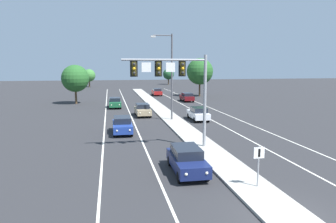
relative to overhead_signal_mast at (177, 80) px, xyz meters
name	(u,v)px	position (x,y,z in m)	size (l,w,h in m)	color
ground_plane	(285,217)	(2.31, -11.53, -5.47)	(260.00, 260.00, 0.00)	#28282B
median_island	(185,130)	(2.31, 6.47, -5.40)	(2.40, 110.00, 0.15)	#9E9B93
lane_stripe_oncoming_center	(133,120)	(-2.39, 13.47, -5.47)	(0.14, 100.00, 0.01)	silver
lane_stripe_receding_center	(208,118)	(7.01, 13.47, -5.47)	(0.14, 100.00, 0.01)	silver
edge_stripe_left	(105,121)	(-5.69, 13.47, -5.47)	(0.14, 100.00, 0.01)	silver
edge_stripe_right	(232,117)	(10.31, 13.47, -5.47)	(0.14, 100.00, 0.01)	silver
overhead_signal_mast	(177,80)	(0.00, 0.00, 0.00)	(6.54, 0.44, 7.20)	gray
median_sign_post	(259,160)	(2.57, -8.49, -3.89)	(0.60, 0.10, 2.20)	gray
street_lamp_median	(170,72)	(1.96, 12.55, 0.32)	(2.58, 0.28, 10.00)	#4C4C51
car_oncoming_navy	(187,160)	(-0.51, -5.28, -4.65)	(1.87, 4.49, 1.58)	#141E4C
car_oncoming_blue	(122,125)	(-3.92, 6.68, -4.65)	(1.83, 4.47, 1.58)	navy
car_oncoming_tan	(143,110)	(-0.87, 16.62, -4.65)	(1.86, 4.48, 1.58)	tan
car_oncoming_green	(115,103)	(-4.29, 25.18, -4.65)	(1.85, 4.48, 1.58)	#195633
car_receding_white	(198,113)	(5.37, 12.17, -4.65)	(1.87, 4.49, 1.58)	silver
car_receding_darkred	(187,97)	(8.85, 31.36, -4.65)	(1.82, 4.47, 1.58)	#5B0F14
car_receding_red	(157,92)	(5.13, 43.43, -4.65)	(1.83, 4.47, 1.58)	maroon
tree_far_left_c	(89,75)	(-11.07, 73.50, -1.92)	(3.76, 3.76, 5.44)	#4C3823
tree_far_left_a	(75,78)	(-10.75, 31.39, -1.12)	(4.61, 4.61, 6.67)	#4C3823
tree_far_right_c	(200,72)	(13.84, 39.99, -0.20)	(5.58, 5.58, 8.07)	#4C3823
tree_far_right_b	(168,74)	(15.17, 82.10, -1.91)	(3.77, 3.77, 5.46)	#4C3823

